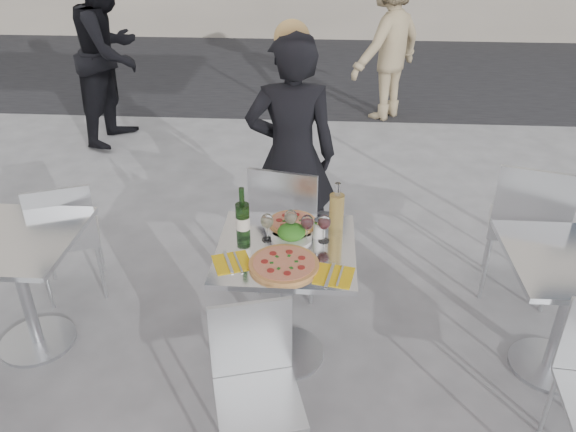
# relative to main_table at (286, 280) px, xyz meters

# --- Properties ---
(ground) EXTENTS (80.00, 80.00, 0.00)m
(ground) POSITION_rel_main_table_xyz_m (0.00, 0.00, -0.54)
(ground) COLOR slate
(street_asphalt) EXTENTS (24.00, 5.00, 0.00)m
(street_asphalt) POSITION_rel_main_table_xyz_m (0.00, 6.50, -0.54)
(street_asphalt) COLOR black
(street_asphalt) RESTS_ON ground
(main_table) EXTENTS (0.72, 0.72, 0.75)m
(main_table) POSITION_rel_main_table_xyz_m (0.00, 0.00, 0.00)
(main_table) COLOR #B7BABF
(main_table) RESTS_ON ground
(side_table_left) EXTENTS (0.72, 0.72, 0.75)m
(side_table_left) POSITION_rel_main_table_xyz_m (-1.50, 0.00, 0.00)
(side_table_left) COLOR #B7BABF
(side_table_left) RESTS_ON ground
(side_table_right) EXTENTS (0.72, 0.72, 0.75)m
(side_table_right) POSITION_rel_main_table_xyz_m (1.50, 0.00, 0.00)
(side_table_right) COLOR #B7BABF
(side_table_right) RESTS_ON ground
(chair_far) EXTENTS (0.51, 0.52, 0.94)m
(chair_far) POSITION_rel_main_table_xyz_m (-0.03, 0.61, 0.02)
(chair_far) COLOR silver
(chair_far) RESTS_ON ground
(chair_near) EXTENTS (0.46, 0.47, 0.82)m
(chair_near) POSITION_rel_main_table_xyz_m (-0.09, -0.66, -0.05)
(chair_near) COLOR silver
(chair_near) RESTS_ON ground
(side_chair_lfar) EXTENTS (0.51, 0.52, 0.85)m
(side_chair_lfar) POSITION_rel_main_table_xyz_m (-1.43, 0.46, -0.03)
(side_chair_lfar) COLOR silver
(side_chair_lfar) RESTS_ON ground
(side_chair_rfar) EXTENTS (0.56, 0.57, 0.98)m
(side_chair_rfar) POSITION_rel_main_table_xyz_m (1.46, 0.65, 0.04)
(side_chair_rfar) COLOR silver
(side_chair_rfar) RESTS_ON ground
(woman_diner) EXTENTS (0.65, 0.46, 1.67)m
(woman_diner) POSITION_rel_main_table_xyz_m (-0.03, 0.98, 0.29)
(woman_diner) COLOR black
(woman_diner) RESTS_ON ground
(pedestrian_a) EXTENTS (0.87, 1.03, 1.89)m
(pedestrian_a) POSITION_rel_main_table_xyz_m (-2.06, 3.28, 0.41)
(pedestrian_a) COLOR black
(pedestrian_a) RESTS_ON ground
(pedestrian_b) EXTENTS (1.23, 1.28, 1.75)m
(pedestrian_b) POSITION_rel_main_table_xyz_m (0.88, 4.22, 0.34)
(pedestrian_b) COLOR tan
(pedestrian_b) RESTS_ON ground
(pizza_near) EXTENTS (0.35, 0.35, 0.02)m
(pizza_near) POSITION_rel_main_table_xyz_m (0.00, -0.17, 0.22)
(pizza_near) COLOR tan
(pizza_near) RESTS_ON main_table
(pizza_far) EXTENTS (0.31, 0.31, 0.03)m
(pizza_far) POSITION_rel_main_table_xyz_m (0.02, 0.21, 0.23)
(pizza_far) COLOR white
(pizza_far) RESTS_ON main_table
(salad_plate) EXTENTS (0.22, 0.22, 0.09)m
(salad_plate) POSITION_rel_main_table_xyz_m (0.02, 0.08, 0.25)
(salad_plate) COLOR white
(salad_plate) RESTS_ON main_table
(wine_bottle) EXTENTS (0.08, 0.07, 0.29)m
(wine_bottle) POSITION_rel_main_table_xyz_m (-0.23, 0.08, 0.32)
(wine_bottle) COLOR #25511E
(wine_bottle) RESTS_ON main_table
(carafe) EXTENTS (0.08, 0.08, 0.29)m
(carafe) POSITION_rel_main_table_xyz_m (0.26, 0.18, 0.33)
(carafe) COLOR #E4C161
(carafe) RESTS_ON main_table
(sugar_shaker) EXTENTS (0.06, 0.06, 0.11)m
(sugar_shaker) POSITION_rel_main_table_xyz_m (0.17, 0.11, 0.26)
(sugar_shaker) COLOR white
(sugar_shaker) RESTS_ON main_table
(wineglass_white_a) EXTENTS (0.07, 0.07, 0.16)m
(wineglass_white_a) POSITION_rel_main_table_xyz_m (-0.10, 0.06, 0.32)
(wineglass_white_a) COLOR white
(wineglass_white_a) RESTS_ON main_table
(wineglass_white_b) EXTENTS (0.07, 0.07, 0.16)m
(wineglass_white_b) POSITION_rel_main_table_xyz_m (0.02, 0.11, 0.32)
(wineglass_white_b) COLOR white
(wineglass_white_b) RESTS_ON main_table
(wineglass_red_a) EXTENTS (0.07, 0.07, 0.16)m
(wineglass_red_a) POSITION_rel_main_table_xyz_m (0.11, 0.07, 0.32)
(wineglass_red_a) COLOR white
(wineglass_red_a) RESTS_ON main_table
(wineglass_red_b) EXTENTS (0.07, 0.07, 0.16)m
(wineglass_red_b) POSITION_rel_main_table_xyz_m (0.20, 0.07, 0.32)
(wineglass_red_b) COLOR white
(wineglass_red_b) RESTS_ON main_table
(napkin_left) EXTENTS (0.23, 0.23, 0.01)m
(napkin_left) POSITION_rel_main_table_xyz_m (-0.26, -0.16, 0.21)
(napkin_left) COLOR yellow
(napkin_left) RESTS_ON main_table
(napkin_right) EXTENTS (0.21, 0.21, 0.01)m
(napkin_right) POSITION_rel_main_table_xyz_m (0.25, -0.24, 0.21)
(napkin_right) COLOR yellow
(napkin_right) RESTS_ON main_table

